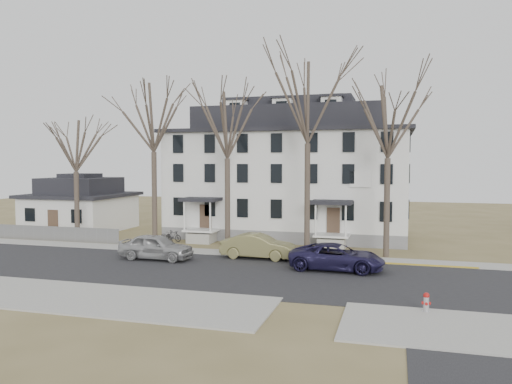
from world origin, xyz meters
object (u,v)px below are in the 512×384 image
(tree_mid_left, at_px, (227,120))
(car_navy, at_px, (337,258))
(car_tan, at_px, (258,247))
(boarding_house, at_px, (289,175))
(tree_bungalow, at_px, (75,142))
(car_silver, at_px, (156,247))
(small_house, at_px, (81,206))
(bicycle_left, at_px, (166,237))
(tree_mid_right, at_px, (388,116))
(fire_hydrant, at_px, (426,303))
(tree_center, at_px, (308,97))
(bicycle_right, at_px, (173,236))
(tree_far_left, at_px, (153,112))

(tree_mid_left, xyz_separation_m, car_navy, (8.74, -5.33, -8.82))
(tree_mid_left, bearing_deg, car_tan, -43.90)
(boarding_house, xyz_separation_m, tree_bungalow, (-16.00, -8.15, 2.74))
(tree_mid_left, bearing_deg, boarding_house, 69.80)
(tree_mid_left, height_order, car_silver, tree_mid_left)
(small_house, xyz_separation_m, bicycle_left, (11.47, -5.16, -1.77))
(tree_mid_right, distance_m, fire_hydrant, 15.83)
(tree_mid_right, xyz_separation_m, car_silver, (-14.71, -5.28, -8.76))
(small_house, bearing_deg, car_navy, -24.12)
(tree_mid_left, bearing_deg, fire_hydrant, -43.62)
(tree_mid_left, height_order, tree_center, tree_center)
(tree_bungalow, relative_size, car_tan, 2.17)
(tree_mid_left, bearing_deg, bicycle_left, 169.41)
(tree_mid_right, relative_size, car_navy, 2.26)
(boarding_house, bearing_deg, small_house, -174.41)
(car_navy, xyz_separation_m, fire_hydrant, (4.67, -7.45, -0.33))
(boarding_house, height_order, tree_mid_right, tree_mid_right)
(boarding_house, height_order, car_navy, boarding_house)
(tree_mid_left, relative_size, bicycle_left, 6.96)
(tree_mid_left, height_order, bicycle_left, tree_mid_left)
(tree_mid_right, distance_m, car_tan, 12.46)
(small_house, distance_m, tree_bungalow, 9.43)
(tree_center, distance_m, car_silver, 14.75)
(tree_bungalow, bearing_deg, small_house, 122.84)
(tree_bungalow, height_order, bicycle_right, tree_bungalow)
(tree_center, distance_m, car_tan, 11.08)
(tree_mid_right, height_order, tree_bungalow, tree_mid_right)
(tree_bungalow, height_order, car_tan, tree_bungalow)
(boarding_house, xyz_separation_m, small_house, (-20.00, -1.96, -3.13))
(car_tan, bearing_deg, boarding_house, 3.10)
(small_house, distance_m, bicycle_left, 12.70)
(tree_mid_left, distance_m, tree_mid_right, 11.50)
(boarding_house, distance_m, tree_far_left, 13.12)
(car_navy, bearing_deg, bicycle_left, 67.67)
(tree_far_left, xyz_separation_m, bicycle_right, (0.72, 1.79, -9.88))
(tree_mid_right, height_order, fire_hydrant, tree_mid_right)
(tree_mid_right, relative_size, tree_bungalow, 1.18)
(tree_bungalow, bearing_deg, car_tan, -10.86)
(tree_far_left, distance_m, bicycle_right, 10.07)
(boarding_house, relative_size, tree_center, 1.41)
(boarding_house, distance_m, tree_mid_right, 12.51)
(tree_mid_right, xyz_separation_m, bicycle_right, (-16.78, 1.79, -9.14))
(tree_center, xyz_separation_m, bicycle_left, (-11.53, 1.03, -10.60))
(tree_far_left, distance_m, fire_hydrant, 25.25)
(car_silver, bearing_deg, fire_hydrant, -113.82)
(car_navy, bearing_deg, tree_far_left, 71.83)
(bicycle_left, bearing_deg, tree_mid_right, -60.35)
(car_navy, bearing_deg, bicycle_right, 64.79)
(tree_mid_right, xyz_separation_m, bicycle_left, (-17.03, 1.03, -9.12))
(boarding_house, relative_size, bicycle_right, 13.63)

